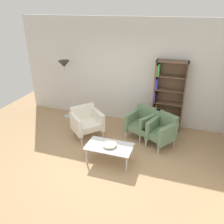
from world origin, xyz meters
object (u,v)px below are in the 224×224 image
Objects in this scene: armchair_near_window at (86,121)px; floor_lamp_torchiere at (65,71)px; decorative_bowl at (109,145)px; armchair_spare_guest at (160,129)px; coffee_table_low at (109,147)px; bookshelf_tall at (167,96)px; armchair_corner_red at (144,123)px.

floor_lamp_torchiere is at bearing 91.63° from armchair_near_window.
floor_lamp_torchiere is (-1.93, 1.71, 1.01)m from decorative_bowl.
floor_lamp_torchiere is (-2.87, 0.66, 1.03)m from armchair_spare_guest.
decorative_bowl is at bearing 90.00° from coffee_table_low.
armchair_near_window is at bearing -141.19° from armchair_spare_guest.
bookshelf_tall is 2.14× the size of armchair_corner_red.
coffee_table_low is at bearing -91.97° from armchair_corner_red.
armchair_corner_red is at bearing -33.04° from armchair_near_window.
armchair_spare_guest is 3.12m from floor_lamp_torchiere.
armchair_spare_guest is (0.94, 1.06, -0.02)m from decorative_bowl.
decorative_bowl is at bearing -98.67° from armchair_spare_guest.
armchair_spare_guest is at bearing 48.43° from decorative_bowl.
coffee_table_low is (-0.96, -1.96, -0.58)m from bookshelf_tall.
armchair_spare_guest reaches higher than coffee_table_low.
armchair_corner_red is 2.69m from floor_lamp_torchiere.
coffee_table_low is 0.57× the size of floor_lamp_torchiere.
coffee_table_low is 1.41m from armchair_spare_guest.
armchair_near_window is 1.67m from floor_lamp_torchiere.
decorative_bowl is 1.27m from armchair_near_window.
floor_lamp_torchiere is (-2.44, 0.47, 1.03)m from armchair_corner_red.
decorative_bowl is 0.36× the size of armchair_corner_red.
bookshelf_tall is 2.95m from floor_lamp_torchiere.
armchair_corner_red is at bearing -170.82° from armchair_spare_guest.
decorative_bowl is 0.34× the size of armchair_near_window.
bookshelf_tall is 2.25m from armchair_near_window.
coffee_table_low is 2.80m from floor_lamp_torchiere.
armchair_corner_red reaches higher than coffee_table_low.
armchair_near_window is at bearing 137.25° from coffee_table_low.
decorative_bowl is 1.41m from armchair_spare_guest.
armchair_corner_red is at bearing -10.90° from floor_lamp_torchiere.
bookshelf_tall reaches higher than armchair_spare_guest.
armchair_corner_red is 0.94× the size of armchair_near_window.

